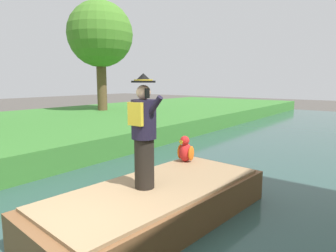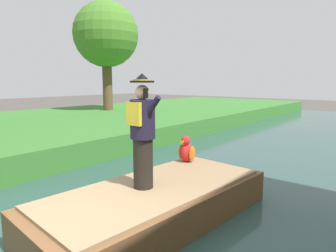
{
  "view_description": "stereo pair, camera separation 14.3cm",
  "coord_description": "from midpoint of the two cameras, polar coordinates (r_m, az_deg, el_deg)",
  "views": [
    {
      "loc": [
        3.02,
        -1.82,
        2.44
      ],
      "look_at": [
        -0.28,
        2.48,
        1.61
      ],
      "focal_mm": 31.53,
      "sensor_mm": 36.0,
      "label": 1
    },
    {
      "loc": [
        3.13,
        -1.73,
        2.44
      ],
      "look_at": [
        -0.28,
        2.48,
        1.61
      ],
      "focal_mm": 31.53,
      "sensor_mm": 36.0,
      "label": 2
    }
  ],
  "objects": [
    {
      "name": "boat",
      "position": [
        5.14,
        -2.99,
        -14.67
      ],
      "size": [
        2.14,
        4.34,
        0.61
      ],
      "color": "brown",
      "rests_on": "canal_water"
    },
    {
      "name": "person_pirate",
      "position": [
        4.72,
        -5.55,
        -1.17
      ],
      "size": [
        0.61,
        0.42,
        1.85
      ],
      "rotation": [
        0.0,
        0.0,
        0.02
      ],
      "color": "black",
      "rests_on": "boat"
    },
    {
      "name": "parrot_plush",
      "position": [
        6.39,
        2.76,
        -4.74
      ],
      "size": [
        0.36,
        0.35,
        0.57
      ],
      "color": "red",
      "rests_on": "boat"
    },
    {
      "name": "tree_slender",
      "position": [
        17.31,
        -13.23,
        16.74
      ],
      "size": [
        3.57,
        3.57,
        5.96
      ],
      "color": "brown",
      "rests_on": "grass_bank_near"
    }
  ]
}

